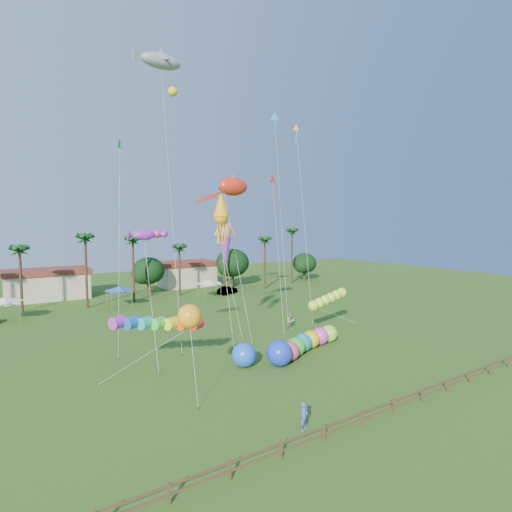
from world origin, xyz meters
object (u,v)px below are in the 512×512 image
caterpillar_inflatable (302,344)px  blue_ball (244,355)px  spectator_a (304,416)px  spectator_b (290,321)px  car_b (227,290)px

caterpillar_inflatable → blue_ball: 6.27m
blue_ball → spectator_a: bearing=-102.9°
caterpillar_inflatable → blue_ball: caterpillar_inflatable is taller
spectator_b → blue_ball: size_ratio=0.90×
spectator_a → caterpillar_inflatable: 13.78m
spectator_a → car_b: bearing=49.2°
caterpillar_inflatable → spectator_a: bearing=-148.6°
caterpillar_inflatable → blue_ball: (-6.27, 0.08, 0.10)m
spectator_b → blue_ball: 13.10m
spectator_a → spectator_b: spectator_b is taller
blue_ball → spectator_b: bearing=34.4°
spectator_a → caterpillar_inflatable: (8.73, 10.66, 0.10)m
car_b → spectator_b: bearing=144.6°
car_b → caterpillar_inflatable: size_ratio=0.38×
car_b → spectator_a: bearing=133.0°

